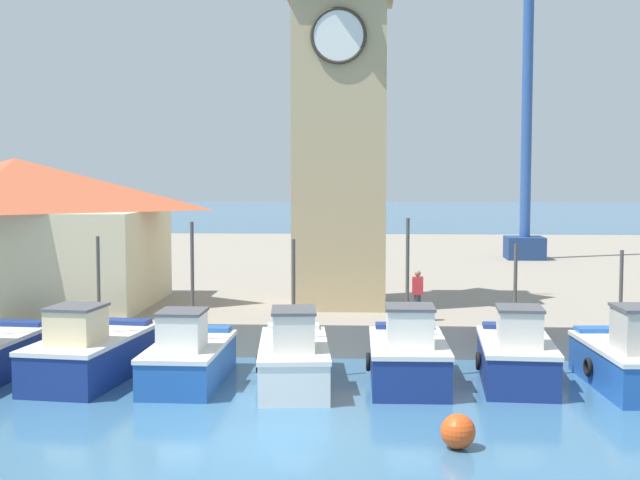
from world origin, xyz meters
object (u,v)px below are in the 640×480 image
clock_tower (340,105)px  mooring_buoy (458,431)px  fishing_boat_right_inner (516,356)px  fishing_boat_mid_right (408,356)px  fishing_boat_left_inner (90,353)px  fishing_boat_center (294,358)px  dock_worker_near_tower (418,295)px  fishing_boat_mid_left (188,357)px  fishing_boat_right_outer (628,360)px  port_crane_near (527,108)px  warehouse_left (17,230)px

clock_tower → mooring_buoy: (2.86, -12.90, -7.66)m
fishing_boat_right_inner → clock_tower: (-5.01, 7.07, 7.27)m
fishing_boat_mid_right → fishing_boat_left_inner: bearing=-179.9°
fishing_boat_center → clock_tower: (1.00, 7.60, 7.28)m
fishing_boat_right_inner → mooring_buoy: (-2.15, -5.83, -0.39)m
fishing_boat_mid_right → mooring_buoy: bearing=-82.0°
clock_tower → fishing_boat_mid_right: bearing=-74.2°
dock_worker_near_tower → fishing_boat_mid_left: bearing=-146.2°
fishing_boat_center → mooring_buoy: size_ratio=6.92×
fishing_boat_left_inner → fishing_boat_right_outer: 14.50m
port_crane_near → mooring_buoy: 32.27m
fishing_boat_center → fishing_boat_right_outer: (8.85, 0.10, 0.02)m
fishing_boat_left_inner → clock_tower: (6.65, 7.33, 7.26)m
fishing_boat_mid_left → warehouse_left: size_ratio=0.45×
fishing_boat_mid_right → dock_worker_near_tower: size_ratio=2.76×
mooring_buoy → fishing_boat_right_inner: bearing=69.8°
dock_worker_near_tower → clock_tower: bearing=128.4°
warehouse_left → mooring_buoy: warehouse_left is taller
fishing_boat_right_outer → fishing_boat_right_inner: bearing=171.3°
fishing_boat_left_inner → port_crane_near: port_crane_near is taller
fishing_boat_mid_left → mooring_buoy: 8.63m
fishing_boat_mid_left → fishing_boat_right_outer: 11.73m
fishing_boat_right_outer → clock_tower: clock_tower is taller
fishing_boat_mid_left → fishing_boat_right_inner: bearing=2.9°
fishing_boat_right_inner → fishing_boat_right_outer: size_ratio=0.95×
fishing_boat_left_inner → dock_worker_near_tower: bearing=24.1°
fishing_boat_center → port_crane_near: (10.48, 25.04, 8.38)m
warehouse_left → fishing_boat_right_outer: bearing=-20.2°
fishing_boat_center → fishing_boat_right_inner: bearing=5.1°
port_crane_near → fishing_boat_mid_left: bearing=-118.2°
fishing_boat_mid_right → fishing_boat_right_outer: fishing_boat_mid_right is taller
clock_tower → dock_worker_near_tower: 7.39m
fishing_boat_right_outer → mooring_buoy: bearing=-132.8°
fishing_boat_right_outer → dock_worker_near_tower: (-5.30, 4.28, 1.11)m
fishing_boat_right_inner → mooring_buoy: 6.23m
dock_worker_near_tower → fishing_boat_center: bearing=-129.0°
fishing_boat_right_inner → fishing_boat_left_inner: bearing=-178.7°
fishing_boat_mid_left → clock_tower: (3.87, 7.51, 7.31)m
fishing_boat_mid_left → mooring_buoy: size_ratio=6.14×
fishing_boat_center → port_crane_near: port_crane_near is taller
fishing_boat_left_inner → warehouse_left: size_ratio=0.51×
fishing_boat_mid_left → dock_worker_near_tower: (6.42, 4.29, 1.16)m
port_crane_near → dock_worker_near_tower: (-6.94, -20.66, -7.25)m
fishing_boat_mid_right → port_crane_near: size_ratio=0.22×
fishing_boat_center → fishing_boat_right_inner: 6.03m
fishing_boat_right_inner → warehouse_left: warehouse_left is taller
fishing_boat_right_outer → fishing_boat_mid_right: bearing=178.2°
fishing_boat_mid_right → fishing_boat_right_outer: 5.78m
fishing_boat_mid_left → dock_worker_near_tower: 7.81m
fishing_boat_left_inner → port_crane_near: (16.14, 24.77, 8.37)m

